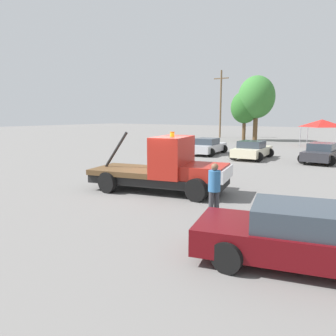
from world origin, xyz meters
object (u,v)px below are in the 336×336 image
(parked_car_silver, at_px, (207,146))
(tree_left, at_px, (256,97))
(parked_car_tan, at_px, (177,144))
(parked_car_charcoal, at_px, (322,153))
(foreground_car, at_px, (314,238))
(person_near_truck, at_px, (214,186))
(utility_pole, at_px, (221,102))
(parked_car_cream, at_px, (252,150))
(tow_truck, at_px, (166,169))
(tree_center, at_px, (245,107))
(canopy_tent_red, at_px, (322,123))

(parked_car_silver, distance_m, tree_left, 16.74)
(parked_car_tan, relative_size, parked_car_charcoal, 1.00)
(foreground_car, relative_size, person_near_truck, 3.11)
(person_near_truck, bearing_deg, parked_car_charcoal, -63.00)
(tree_left, bearing_deg, parked_car_tan, -95.83)
(parked_car_silver, height_order, utility_pole, utility_pole)
(parked_car_silver, bearing_deg, parked_car_cream, -104.74)
(foreground_car, height_order, person_near_truck, person_near_truck)
(tow_truck, xyz_separation_m, tree_left, (-6.56, 28.90, 4.36))
(parked_car_cream, bearing_deg, foreground_car, -158.65)
(foreground_car, height_order, tree_center, tree_center)
(tow_truck, height_order, tree_left, tree_left)
(tow_truck, xyz_separation_m, utility_pole, (-12.83, 31.95, 3.97))
(person_near_truck, relative_size, utility_pole, 0.19)
(parked_car_tan, xyz_separation_m, parked_car_cream, (7.33, -1.12, -0.00))
(canopy_tent_red, xyz_separation_m, tree_center, (-9.53, 2.95, 1.77))
(parked_car_tan, relative_size, tree_left, 0.62)
(person_near_truck, height_order, parked_car_tan, person_near_truck)
(parked_car_silver, bearing_deg, foreground_car, -152.13)
(parked_car_tan, distance_m, tree_left, 16.24)
(parked_car_charcoal, bearing_deg, parked_car_tan, 92.10)
(foreground_car, bearing_deg, tree_left, 97.26)
(tree_center, bearing_deg, parked_car_tan, -90.76)
(parked_car_charcoal, xyz_separation_m, tree_left, (-10.37, 15.54, 4.70))
(foreground_car, distance_m, parked_car_charcoal, 17.50)
(parked_car_silver, xyz_separation_m, tree_center, (-3.08, 15.74, 3.49))
(parked_car_silver, distance_m, parked_car_cream, 4.09)
(tow_truck, height_order, tree_center, tree_center)
(parked_car_tan, height_order, canopy_tent_red, canopy_tent_red)
(tree_left, distance_m, tree_center, 1.85)
(foreground_car, distance_m, parked_car_cream, 17.83)
(canopy_tent_red, xyz_separation_m, tree_left, (-8.16, 3.18, 2.97))
(parked_car_silver, relative_size, utility_pole, 0.50)
(tree_left, bearing_deg, tree_center, -170.29)
(parked_car_charcoal, bearing_deg, tree_center, 39.98)
(parked_car_cream, height_order, canopy_tent_red, canopy_tent_red)
(person_near_truck, xyz_separation_m, utility_pole, (-16.04, 33.92, 3.95))
(parked_car_cream, relative_size, tree_left, 0.55)
(tree_center, xyz_separation_m, utility_pole, (-4.89, 3.29, 0.81))
(utility_pole, bearing_deg, tow_truck, -68.12)
(parked_car_silver, relative_size, tree_center, 0.76)
(foreground_car, relative_size, parked_car_charcoal, 1.10)
(parked_car_cream, bearing_deg, tree_center, 20.54)
(parked_car_silver, xyz_separation_m, utility_pole, (-7.97, 19.03, 4.30))
(foreground_car, bearing_deg, parked_car_tan, 115.72)
(canopy_tent_red, height_order, tree_left, tree_left)
(tree_left, relative_size, utility_pole, 0.85)
(person_near_truck, height_order, canopy_tent_red, canopy_tent_red)
(foreground_car, distance_m, person_near_truck, 3.87)
(tow_truck, relative_size, parked_car_charcoal, 1.26)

